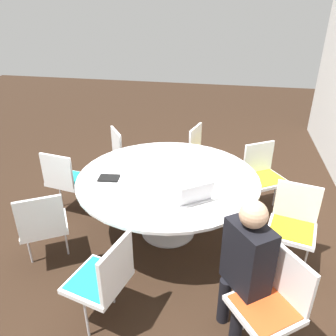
{
  "coord_description": "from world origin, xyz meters",
  "views": [
    {
      "loc": [
        3.03,
        0.63,
        2.38
      ],
      "look_at": [
        0.0,
        0.0,
        0.83
      ],
      "focal_mm": 35.0,
      "sensor_mm": 36.0,
      "label": 1
    }
  ],
  "objects_px": {
    "chair_7": "(104,277)",
    "person_0": "(246,260)",
    "laptop": "(194,197)",
    "chair_0": "(273,299)",
    "chair_4": "(126,152)",
    "spiral_notebook": "(109,178)",
    "chair_6": "(43,223)",
    "chair_1": "(293,221)",
    "chair_3": "(203,151)",
    "chair_2": "(263,172)",
    "chair_5": "(66,177)"
  },
  "relations": [
    {
      "from": "chair_7",
      "to": "person_0",
      "type": "relative_size",
      "value": 0.71
    },
    {
      "from": "person_0",
      "to": "laptop",
      "type": "bearing_deg",
      "value": -1.03
    },
    {
      "from": "chair_0",
      "to": "chair_4",
      "type": "bearing_deg",
      "value": 2.14
    },
    {
      "from": "chair_0",
      "to": "spiral_notebook",
      "type": "relative_size",
      "value": 3.7
    },
    {
      "from": "person_0",
      "to": "chair_7",
      "type": "bearing_deg",
      "value": 63.07
    },
    {
      "from": "chair_6",
      "to": "laptop",
      "type": "bearing_deg",
      "value": -19.62
    },
    {
      "from": "chair_6",
      "to": "laptop",
      "type": "xyz_separation_m",
      "value": [
        -0.31,
        1.41,
        0.28
      ]
    },
    {
      "from": "chair_6",
      "to": "person_0",
      "type": "distance_m",
      "value": 1.93
    },
    {
      "from": "chair_0",
      "to": "chair_4",
      "type": "relative_size",
      "value": 1.0
    },
    {
      "from": "chair_0",
      "to": "person_0",
      "type": "bearing_deg",
      "value": 18.93
    },
    {
      "from": "chair_6",
      "to": "chair_7",
      "type": "distance_m",
      "value": 0.99
    },
    {
      "from": "chair_7",
      "to": "spiral_notebook",
      "type": "height_order",
      "value": "chair_7"
    },
    {
      "from": "chair_1",
      "to": "laptop",
      "type": "xyz_separation_m",
      "value": [
        0.21,
        -0.96,
        0.28
      ]
    },
    {
      "from": "chair_4",
      "to": "person_0",
      "type": "xyz_separation_m",
      "value": [
        2.12,
        1.64,
        0.2
      ]
    },
    {
      "from": "chair_3",
      "to": "person_0",
      "type": "bearing_deg",
      "value": 27.19
    },
    {
      "from": "chair_7",
      "to": "laptop",
      "type": "height_order",
      "value": "laptop"
    },
    {
      "from": "chair_7",
      "to": "laptop",
      "type": "xyz_separation_m",
      "value": [
        -0.85,
        0.57,
        0.28
      ]
    },
    {
      "from": "chair_2",
      "to": "chair_7",
      "type": "relative_size",
      "value": 1.0
    },
    {
      "from": "chair_4",
      "to": "chair_7",
      "type": "xyz_separation_m",
      "value": [
        2.31,
        0.58,
        0.0
      ]
    },
    {
      "from": "chair_0",
      "to": "chair_5",
      "type": "height_order",
      "value": "same"
    },
    {
      "from": "chair_4",
      "to": "chair_5",
      "type": "relative_size",
      "value": 1.0
    },
    {
      "from": "chair_2",
      "to": "chair_4",
      "type": "xyz_separation_m",
      "value": [
        -0.24,
        -1.88,
        0.0
      ]
    },
    {
      "from": "chair_2",
      "to": "laptop",
      "type": "xyz_separation_m",
      "value": [
        1.22,
        -0.72,
        0.28
      ]
    },
    {
      "from": "chair_2",
      "to": "chair_5",
      "type": "bearing_deg",
      "value": -18.41
    },
    {
      "from": "chair_0",
      "to": "chair_2",
      "type": "xyz_separation_m",
      "value": [
        -2.02,
        0.03,
        0.0
      ]
    },
    {
      "from": "chair_5",
      "to": "chair_7",
      "type": "xyz_separation_m",
      "value": [
        1.44,
        1.06,
        0.0
      ]
    },
    {
      "from": "chair_7",
      "to": "laptop",
      "type": "distance_m",
      "value": 1.06
    },
    {
      "from": "chair_7",
      "to": "spiral_notebook",
      "type": "bearing_deg",
      "value": 31.59
    },
    {
      "from": "chair_4",
      "to": "chair_6",
      "type": "relative_size",
      "value": 1.0
    },
    {
      "from": "laptop",
      "to": "chair_3",
      "type": "bearing_deg",
      "value": -124.23
    },
    {
      "from": "chair_0",
      "to": "spiral_notebook",
      "type": "bearing_deg",
      "value": 19.82
    },
    {
      "from": "chair_7",
      "to": "chair_4",
      "type": "bearing_deg",
      "value": 27.62
    },
    {
      "from": "chair_1",
      "to": "laptop",
      "type": "bearing_deg",
      "value": 25.53
    },
    {
      "from": "chair_4",
      "to": "chair_7",
      "type": "relative_size",
      "value": 1.0
    },
    {
      "from": "chair_1",
      "to": "person_0",
      "type": "xyz_separation_m",
      "value": [
        0.87,
        -0.48,
        0.2
      ]
    },
    {
      "from": "chair_3",
      "to": "laptop",
      "type": "bearing_deg",
      "value": 16.71
    },
    {
      "from": "chair_2",
      "to": "spiral_notebook",
      "type": "xyz_separation_m",
      "value": [
        0.96,
        -1.66,
        0.24
      ]
    },
    {
      "from": "chair_2",
      "to": "person_0",
      "type": "distance_m",
      "value": 1.91
    },
    {
      "from": "chair_7",
      "to": "chair_3",
      "type": "bearing_deg",
      "value": 2.72
    },
    {
      "from": "chair_7",
      "to": "person_0",
      "type": "height_order",
      "value": "person_0"
    },
    {
      "from": "chair_1",
      "to": "chair_4",
      "type": "bearing_deg",
      "value": -17.51
    },
    {
      "from": "chair_3",
      "to": "chair_5",
      "type": "xyz_separation_m",
      "value": [
        1.14,
        -1.55,
        0.0
      ]
    },
    {
      "from": "chair_4",
      "to": "laptop",
      "type": "distance_m",
      "value": 1.89
    },
    {
      "from": "chair_3",
      "to": "chair_6",
      "type": "xyz_separation_m",
      "value": [
        2.04,
        -1.32,
        0.0
      ]
    },
    {
      "from": "chair_1",
      "to": "chair_7",
      "type": "height_order",
      "value": "same"
    },
    {
      "from": "chair_0",
      "to": "laptop",
      "type": "xyz_separation_m",
      "value": [
        -0.8,
        -0.69,
        0.28
      ]
    },
    {
      "from": "chair_2",
      "to": "spiral_notebook",
      "type": "height_order",
      "value": "chair_2"
    },
    {
      "from": "chair_7",
      "to": "chair_6",
      "type": "bearing_deg",
      "value": 70.68
    },
    {
      "from": "chair_3",
      "to": "chair_7",
      "type": "distance_m",
      "value": 2.62
    },
    {
      "from": "chair_0",
      "to": "chair_6",
      "type": "bearing_deg",
      "value": 39.75
    }
  ]
}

